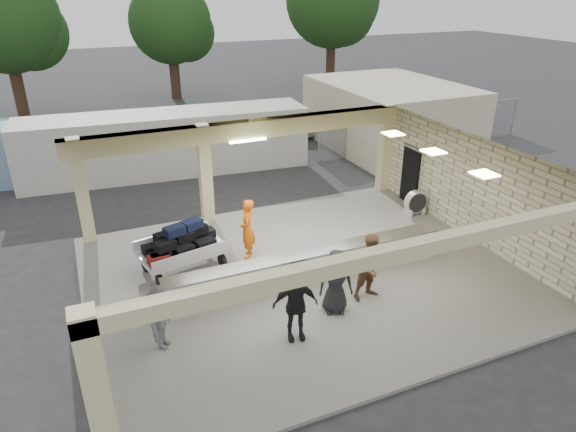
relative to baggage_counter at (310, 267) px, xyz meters
name	(u,v)px	position (x,y,z in m)	size (l,w,h in m)	color
ground	(302,277)	(0.00, 0.50, -0.59)	(120.00, 120.00, 0.00)	#252527
pavilion	(300,225)	(0.21, 1.16, 0.76)	(12.01, 10.00, 3.55)	slate
baggage_counter	(310,267)	(0.00, 0.00, 0.00)	(8.20, 0.58, 0.98)	#C6B793
luggage_cart	(181,246)	(-3.11, 2.17, 0.28)	(2.71, 1.99, 1.43)	silver
drum_fan	(416,202)	(5.49, 2.64, 0.00)	(0.83, 0.45, 0.91)	silver
baggage_handler	(247,229)	(-1.10, 2.10, 0.45)	(0.69, 0.38, 1.88)	orange
passenger_a	(372,267)	(1.16, -1.29, 0.45)	(0.91, 0.40, 1.87)	brown
passenger_b	(295,305)	(-1.39, -2.06, 0.43)	(1.08, 0.39, 1.84)	black
passenger_c	(162,317)	(-4.30, -1.16, 0.32)	(1.05, 0.37, 1.62)	#4F4F54
passenger_d	(336,282)	(-0.01, -1.48, 0.39)	(0.85, 0.35, 1.75)	black
car_white_a	(310,123)	(6.71, 13.91, 0.11)	(2.32, 4.88, 1.40)	silver
car_white_b	(415,112)	(13.52, 13.68, 0.13)	(1.69, 4.52, 1.43)	silver
car_dark	(297,117)	(6.45, 15.13, 0.15)	(1.56, 4.43, 1.48)	black
container_white	(167,143)	(-1.69, 11.05, 0.75)	(12.32, 2.46, 2.67)	beige
fence	(425,127)	(11.00, 9.50, 0.47)	(12.06, 0.06, 2.03)	gray
tree_left	(10,22)	(-7.68, 24.66, 5.00)	(6.60, 6.30, 9.00)	#382619
tree_mid	(175,25)	(2.32, 26.66, 4.38)	(6.00, 5.60, 8.00)	#382619
tree_right	(335,4)	(14.32, 25.66, 5.63)	(7.20, 7.00, 10.00)	#382619
adjacent_building	(389,115)	(9.50, 10.50, 1.01)	(6.00, 8.00, 3.20)	beige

